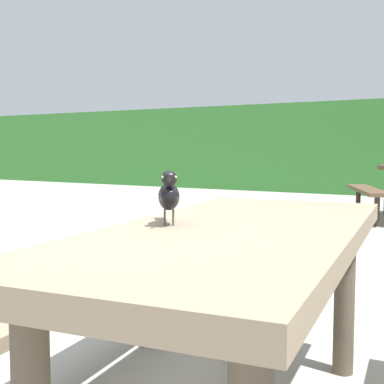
% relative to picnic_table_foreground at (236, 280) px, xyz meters
% --- Properties ---
extents(picnic_table_foreground, '(1.88, 1.91, 0.74)m').
position_rel_picnic_table_foreground_xyz_m(picnic_table_foreground, '(0.00, 0.00, 0.00)').
color(picnic_table_foreground, '#84725B').
rests_on(picnic_table_foreground, ground).
extents(bird_grackle, '(0.18, 0.25, 0.18)m').
position_rel_picnic_table_foreground_xyz_m(bird_grackle, '(-0.19, -0.12, 0.29)').
color(bird_grackle, black).
rests_on(bird_grackle, picnic_table_foreground).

